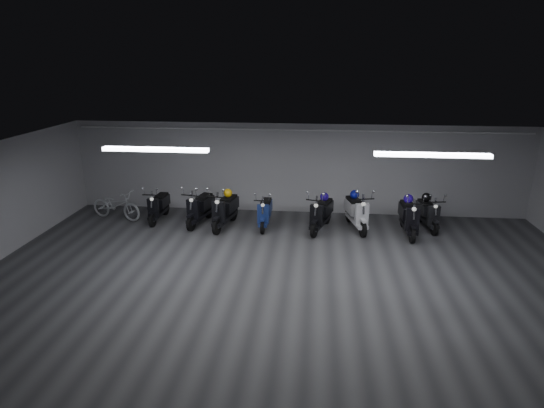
# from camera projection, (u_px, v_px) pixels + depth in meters

# --- Properties ---
(floor) EXTENTS (14.00, 10.00, 0.01)m
(floor) POSITION_uv_depth(u_px,v_px,m) (285.00, 288.00, 9.59)
(floor) COLOR #38383A
(floor) RESTS_ON ground
(ceiling) EXTENTS (14.00, 10.00, 0.01)m
(ceiling) POSITION_uv_depth(u_px,v_px,m) (287.00, 159.00, 8.71)
(ceiling) COLOR slate
(ceiling) RESTS_ON ground
(back_wall) EXTENTS (14.00, 0.01, 2.80)m
(back_wall) POSITION_uv_depth(u_px,v_px,m) (297.00, 169.00, 13.88)
(back_wall) COLOR #A5A5A8
(back_wall) RESTS_ON ground
(front_wall) EXTENTS (14.00, 0.01, 2.80)m
(front_wall) POSITION_uv_depth(u_px,v_px,m) (251.00, 407.00, 4.42)
(front_wall) COLOR #A5A5A8
(front_wall) RESTS_ON ground
(fluor_strip_left) EXTENTS (2.40, 0.18, 0.08)m
(fluor_strip_left) POSITION_uv_depth(u_px,v_px,m) (155.00, 149.00, 9.96)
(fluor_strip_left) COLOR white
(fluor_strip_left) RESTS_ON ceiling
(fluor_strip_right) EXTENTS (2.40, 0.18, 0.08)m
(fluor_strip_right) POSITION_uv_depth(u_px,v_px,m) (432.00, 155.00, 9.40)
(fluor_strip_right) COLOR white
(fluor_strip_right) RESTS_ON ceiling
(conduit) EXTENTS (13.60, 0.05, 0.05)m
(conduit) POSITION_uv_depth(u_px,v_px,m) (298.00, 130.00, 13.42)
(conduit) COLOR white
(conduit) RESTS_ON back_wall
(scooter_0) EXTENTS (0.58, 1.62, 1.20)m
(scooter_0) POSITION_uv_depth(u_px,v_px,m) (158.00, 202.00, 13.34)
(scooter_0) COLOR black
(scooter_0) RESTS_ON floor
(scooter_1) EXTENTS (0.94, 1.83, 1.30)m
(scooter_1) POSITION_uv_depth(u_px,v_px,m) (200.00, 203.00, 13.04)
(scooter_1) COLOR black
(scooter_1) RESTS_ON floor
(scooter_3) EXTENTS (0.95, 1.89, 1.35)m
(scooter_3) POSITION_uv_depth(u_px,v_px,m) (225.00, 205.00, 12.79)
(scooter_3) COLOR black
(scooter_3) RESTS_ON floor
(scooter_4) EXTENTS (0.56, 1.61, 1.19)m
(scooter_4) POSITION_uv_depth(u_px,v_px,m) (265.00, 207.00, 12.83)
(scooter_4) COLOR navy
(scooter_4) RESTS_ON floor
(scooter_5) EXTENTS (1.10, 1.85, 1.30)m
(scooter_5) POSITION_uv_depth(u_px,v_px,m) (321.00, 209.00, 12.56)
(scooter_5) COLOR black
(scooter_5) RESTS_ON floor
(scooter_6) EXTENTS (1.01, 1.89, 1.34)m
(scooter_6) POSITION_uv_depth(u_px,v_px,m) (357.00, 207.00, 12.64)
(scooter_6) COLOR silver
(scooter_6) RESTS_ON floor
(scooter_7) EXTENTS (0.62, 1.81, 1.34)m
(scooter_7) POSITION_uv_depth(u_px,v_px,m) (409.00, 212.00, 12.25)
(scooter_7) COLOR black
(scooter_7) RESTS_ON floor
(scooter_9) EXTENTS (0.77, 1.66, 1.19)m
(scooter_9) POSITION_uv_depth(u_px,v_px,m) (428.00, 209.00, 12.72)
(scooter_9) COLOR black
(scooter_9) RESTS_ON floor
(bicycle) EXTENTS (1.78, 1.02, 1.09)m
(bicycle) POSITION_uv_depth(u_px,v_px,m) (116.00, 202.00, 13.50)
(bicycle) COLOR silver
(bicycle) RESTS_ON floor
(helmet_0) EXTENTS (0.26, 0.26, 0.26)m
(helmet_0) POSITION_uv_depth(u_px,v_px,m) (426.00, 197.00, 12.85)
(helmet_0) COLOR black
(helmet_0) RESTS_ON scooter_9
(helmet_1) EXTENTS (0.27, 0.27, 0.27)m
(helmet_1) POSITION_uv_depth(u_px,v_px,m) (408.00, 199.00, 12.39)
(helmet_1) COLOR #270E9B
(helmet_1) RESTS_ON scooter_7
(helmet_2) EXTENTS (0.26, 0.26, 0.26)m
(helmet_2) POSITION_uv_depth(u_px,v_px,m) (355.00, 195.00, 12.79)
(helmet_2) COLOR #0C1187
(helmet_2) RESTS_ON scooter_6
(helmet_3) EXTENTS (0.25, 0.25, 0.25)m
(helmet_3) POSITION_uv_depth(u_px,v_px,m) (324.00, 197.00, 12.69)
(helmet_3) COLOR #200C84
(helmet_3) RESTS_ON scooter_5
(helmet_4) EXTENTS (0.25, 0.25, 0.25)m
(helmet_4) POSITION_uv_depth(u_px,v_px,m) (228.00, 193.00, 12.93)
(helmet_4) COLOR #F8B50E
(helmet_4) RESTS_ON scooter_3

